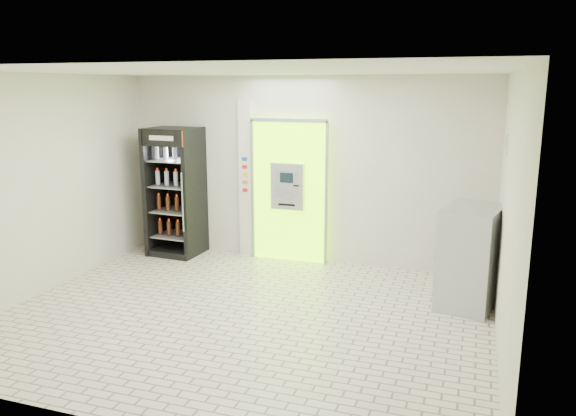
% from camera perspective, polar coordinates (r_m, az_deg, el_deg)
% --- Properties ---
extents(ground, '(6.00, 6.00, 0.00)m').
position_cam_1_polar(ground, '(7.22, -4.50, -10.81)').
color(ground, beige).
rests_on(ground, ground).
extents(room_shell, '(6.00, 6.00, 6.00)m').
position_cam_1_polar(room_shell, '(6.72, -4.76, 3.79)').
color(room_shell, silver).
rests_on(room_shell, ground).
extents(atm_assembly, '(1.30, 0.24, 2.33)m').
position_cam_1_polar(atm_assembly, '(9.13, 0.17, 1.82)').
color(atm_assembly, '#8CFF00').
rests_on(atm_assembly, ground).
extents(pillar, '(0.22, 0.11, 2.60)m').
position_cam_1_polar(pillar, '(9.41, -4.28, 2.91)').
color(pillar, silver).
rests_on(pillar, ground).
extents(beverage_cooler, '(0.85, 0.79, 2.16)m').
position_cam_1_polar(beverage_cooler, '(9.70, -11.33, 1.39)').
color(beverage_cooler, black).
rests_on(beverage_cooler, ground).
extents(steel_cabinet, '(0.87, 1.11, 1.32)m').
position_cam_1_polar(steel_cabinet, '(7.70, 18.05, -4.71)').
color(steel_cabinet, '#A6A9AE').
rests_on(steel_cabinet, ground).
extents(exit_sign, '(0.02, 0.22, 0.26)m').
position_cam_1_polar(exit_sign, '(7.54, 21.29, 6.07)').
color(exit_sign, white).
rests_on(exit_sign, room_shell).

